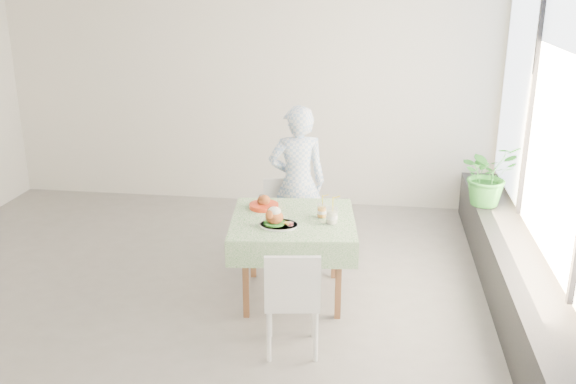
# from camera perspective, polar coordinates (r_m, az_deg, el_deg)

# --- Properties ---
(floor) EXTENTS (6.00, 6.00, 0.00)m
(floor) POSITION_cam_1_polar(r_m,az_deg,el_deg) (5.98, -8.21, -8.48)
(floor) COLOR slate
(floor) RESTS_ON ground
(wall_back) EXTENTS (6.00, 0.02, 2.80)m
(wall_back) POSITION_cam_1_polar(r_m,az_deg,el_deg) (7.87, -3.66, 9.02)
(wall_back) COLOR white
(wall_back) RESTS_ON ground
(wall_front) EXTENTS (6.00, 0.02, 2.80)m
(wall_front) POSITION_cam_1_polar(r_m,az_deg,el_deg) (3.31, -21.29, -6.00)
(wall_front) COLOR white
(wall_front) RESTS_ON ground
(wall_right) EXTENTS (0.02, 5.00, 2.80)m
(wall_right) POSITION_cam_1_polar(r_m,az_deg,el_deg) (5.45, 22.97, 3.26)
(wall_right) COLOR white
(wall_right) RESTS_ON ground
(window_pane) EXTENTS (0.01, 4.80, 2.18)m
(window_pane) POSITION_cam_1_polar(r_m,az_deg,el_deg) (5.39, 23.00, 5.84)
(window_pane) COLOR #D1E0F9
(window_pane) RESTS_ON ground
(window_ledge) EXTENTS (0.40, 4.80, 0.50)m
(window_ledge) POSITION_cam_1_polar(r_m,az_deg,el_deg) (5.79, 19.62, -7.65)
(window_ledge) COLOR black
(window_ledge) RESTS_ON ground
(cafe_table) EXTENTS (1.15, 1.15, 0.74)m
(cafe_table) POSITION_cam_1_polar(r_m,az_deg,el_deg) (5.60, 0.44, -5.02)
(cafe_table) COLOR brown
(cafe_table) RESTS_ON ground
(chair_far) EXTENTS (0.47, 0.47, 0.79)m
(chair_far) POSITION_cam_1_polar(r_m,az_deg,el_deg) (6.45, -0.30, -3.84)
(chair_far) COLOR white
(chair_far) RESTS_ON ground
(chair_near) EXTENTS (0.46, 0.46, 0.85)m
(chair_near) POSITION_cam_1_polar(r_m,az_deg,el_deg) (4.91, 0.36, -11.21)
(chair_near) COLOR white
(chair_near) RESTS_ON ground
(diner) EXTENTS (0.64, 0.50, 1.56)m
(diner) POSITION_cam_1_polar(r_m,az_deg,el_deg) (6.30, 0.84, 0.80)
(diner) COLOR #86A9D6
(diner) RESTS_ON ground
(main_dish) EXTENTS (0.33, 0.33, 0.17)m
(main_dish) POSITION_cam_1_polar(r_m,az_deg,el_deg) (5.30, -1.03, -2.49)
(main_dish) COLOR white
(main_dish) RESTS_ON cafe_table
(juice_cup_orange) EXTENTS (0.08, 0.08, 0.24)m
(juice_cup_orange) POSITION_cam_1_polar(r_m,az_deg,el_deg) (5.50, 3.02, -1.70)
(juice_cup_orange) COLOR white
(juice_cup_orange) RESTS_ON cafe_table
(juice_cup_lemonade) EXTENTS (0.10, 0.10, 0.28)m
(juice_cup_lemonade) POSITION_cam_1_polar(r_m,az_deg,el_deg) (5.37, 3.92, -2.14)
(juice_cup_lemonade) COLOR white
(juice_cup_lemonade) RESTS_ON cafe_table
(second_dish) EXTENTS (0.26, 0.26, 0.12)m
(second_dish) POSITION_cam_1_polar(r_m,az_deg,el_deg) (5.72, -2.16, -1.10)
(second_dish) COLOR red
(second_dish) RESTS_ON cafe_table
(potted_plant) EXTENTS (0.74, 0.72, 0.64)m
(potted_plant) POSITION_cam_1_polar(r_m,az_deg,el_deg) (6.75, 17.36, 1.51)
(potted_plant) COLOR #2A7A28
(potted_plant) RESTS_ON window_ledge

